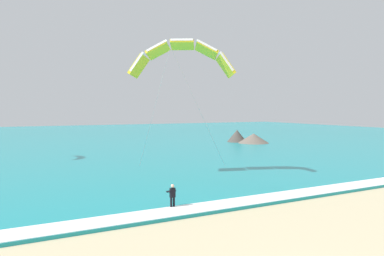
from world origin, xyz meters
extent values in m
cube|color=teal|center=(0.00, 70.44, 0.10)|extent=(200.00, 120.00, 0.20)
cube|color=white|center=(0.00, 11.44, 0.22)|extent=(200.00, 1.91, 0.04)
ellipsoid|color=#E04C38|center=(-0.98, 12.32, 0.03)|extent=(0.62, 1.44, 0.05)
cube|color=black|center=(-0.98, 12.56, 0.07)|extent=(0.17, 0.08, 0.04)
cube|color=black|center=(-0.98, 12.07, 0.07)|extent=(0.17, 0.08, 0.04)
cylinder|color=black|center=(-1.08, 12.30, 0.42)|extent=(0.14, 0.14, 0.84)
cylinder|color=black|center=(-0.88, 12.33, 0.42)|extent=(0.14, 0.14, 0.84)
cube|color=black|center=(-0.98, 12.32, 1.14)|extent=(0.36, 0.24, 0.60)
sphere|color=beige|center=(-0.98, 12.32, 1.58)|extent=(0.22, 0.22, 0.22)
cylinder|color=black|center=(-1.18, 12.45, 1.19)|extent=(0.15, 0.51, 0.22)
cylinder|color=black|center=(-0.82, 12.50, 1.19)|extent=(0.15, 0.51, 0.22)
cylinder|color=black|center=(-1.03, 12.69, 1.19)|extent=(0.55, 0.11, 0.04)
cube|color=#3F3F42|center=(-0.99, 12.43, 0.92)|extent=(0.13, 0.09, 0.10)
cube|color=yellow|center=(7.15, 19.16, 10.43)|extent=(1.80, 2.29, 2.17)
cube|color=white|center=(6.80, 18.50, 10.71)|extent=(1.27, 0.84, 1.82)
cube|color=yellow|center=(5.78, 20.30, 11.91)|extent=(2.45, 2.49, 1.62)
cube|color=white|center=(5.44, 19.65, 12.19)|extent=(1.80, 1.10, 1.17)
cube|color=yellow|center=(3.86, 21.48, 12.44)|extent=(2.73, 2.57, 0.71)
cube|color=white|center=(3.51, 20.82, 12.72)|extent=(1.96, 1.24, 0.26)
cube|color=yellow|center=(1.80, 22.40, 11.91)|extent=(2.74, 2.42, 1.62)
cube|color=white|center=(1.46, 21.75, 12.19)|extent=(1.81, 1.16, 1.17)
cube|color=yellow|center=(0.09, 22.88, 10.43)|extent=(2.37, 2.08, 2.17)
cube|color=white|center=(-0.26, 22.22, 10.71)|extent=(1.33, 0.88, 1.82)
cylinder|color=#B2B2B7|center=(3.11, 15.92, 5.82)|extent=(8.10, 6.49, 9.25)
cylinder|color=#B2B2B7|center=(-0.42, 17.79, 5.82)|extent=(1.04, 10.20, 9.25)
cone|color=#47423D|center=(26.88, 46.89, 1.25)|extent=(4.14, 4.14, 2.51)
cone|color=#665B51|center=(28.45, 43.71, 0.98)|extent=(6.37, 6.37, 1.97)
camera|label=1|loc=(-9.05, -7.14, 6.44)|focal=31.26mm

